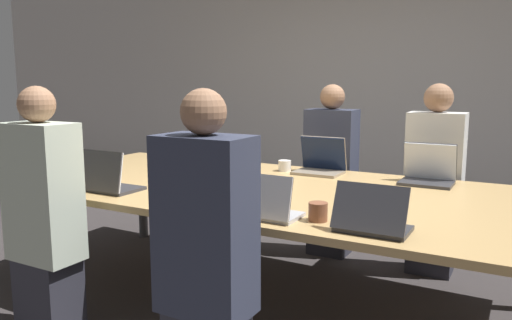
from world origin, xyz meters
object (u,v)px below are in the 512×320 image
laptop_far_center (321,163)px  laptop_near_right (371,218)px  person_near_left (44,219)px  person_near_midright (206,261)px  stapler (194,181)px  cup_near_left (83,180)px  laptop_near_midright (265,205)px  person_far_right (434,183)px  cup_far_center (285,166)px  cup_near_midright (232,201)px  laptop_far_right (428,172)px  cup_near_right (318,212)px  person_far_center (331,173)px  laptop_near_left (107,180)px

laptop_far_center → laptop_near_right: 1.49m
person_near_left → person_near_midright: 1.15m
stapler → laptop_near_right: bearing=6.1°
cup_near_left → laptop_near_midright: size_ratio=0.30×
laptop_near_right → stapler: (-1.32, 0.48, -0.04)m
person_near_midright → person_far_right: (0.56, 2.14, 0.01)m
person_near_left → cup_far_center: person_near_left is taller
stapler → person_near_midright: bearing=-25.5°
person_near_left → laptop_far_center: person_near_left is taller
cup_near_midright → laptop_far_right: 1.46m
person_far_right → cup_near_right: (-0.27, -1.62, 0.12)m
cup_near_midright → person_far_center: bearing=92.7°
person_near_left → person_far_right: (1.71, 2.04, 0.01)m
laptop_near_left → person_near_left: (-0.07, -0.41, -0.16)m
laptop_near_left → cup_far_center: 1.35m
cup_near_left → person_far_right: size_ratio=0.07×
laptop_far_center → cup_far_center: (-0.27, -0.05, -0.04)m
cup_far_center → laptop_far_right: laptop_far_right is taller
person_near_midright → cup_near_midright: size_ratio=14.28×
laptop_near_midright → cup_far_center: 1.35m
laptop_near_left → person_far_center: (0.83, 1.66, -0.15)m
laptop_near_left → person_near_left: 0.44m
cup_near_midright → laptop_near_right: 0.75m
laptop_far_center → stapler: bearing=-125.2°
person_near_midright → laptop_far_right: 1.84m
person_near_left → person_far_center: size_ratio=1.00×
cup_far_center → person_far_right: 1.11m
person_far_right → laptop_near_right: 1.68m
cup_near_left → cup_near_midright: 1.16m
laptop_far_right → stapler: laptop_far_right is taller
cup_near_left → stapler: size_ratio=0.62×
laptop_far_center → stapler: (-0.57, -0.80, -0.05)m
person_far_center → laptop_far_right: (0.84, -0.43, 0.15)m
cup_near_midright → cup_near_right: 0.47m
cup_near_left → person_far_center: person_far_center is taller
laptop_near_midright → person_near_midright: 0.47m
person_near_midright → laptop_near_left: bearing=-25.1°
person_near_left → cup_near_midright: person_near_left is taller
laptop_far_right → laptop_far_center: bearing=179.1°
person_near_midright → person_far_right: size_ratio=0.99×
person_near_midright → stapler: size_ratio=9.11×
person_near_left → laptop_near_right: (1.72, 0.36, 0.15)m
person_near_midright → laptop_near_midright: bearing=-96.5°
laptop_far_right → person_near_left: bearing=-136.7°
laptop_near_left → laptop_near_midright: bearing=176.6°
laptop_near_right → person_far_center: bearing=-64.1°
cup_near_left → cup_near_right: cup_near_left is taller
laptop_near_left → stapler: bearing=-127.3°
laptop_far_right → stapler: bearing=-149.3°
person_near_midright → cup_near_midright: 0.54m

